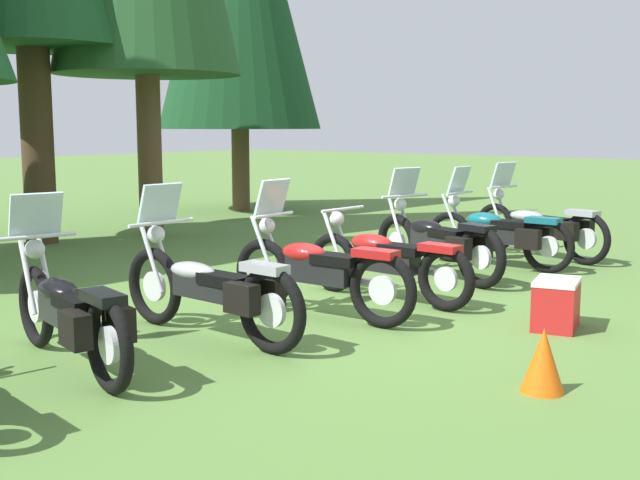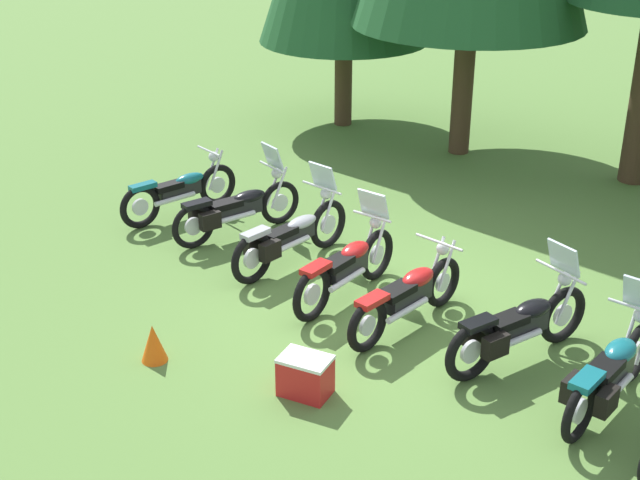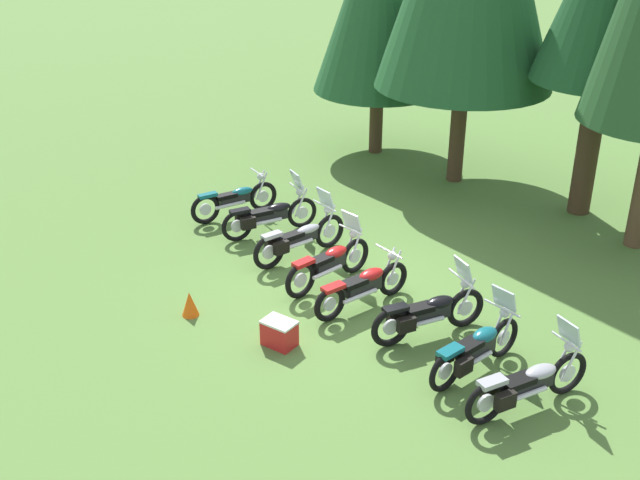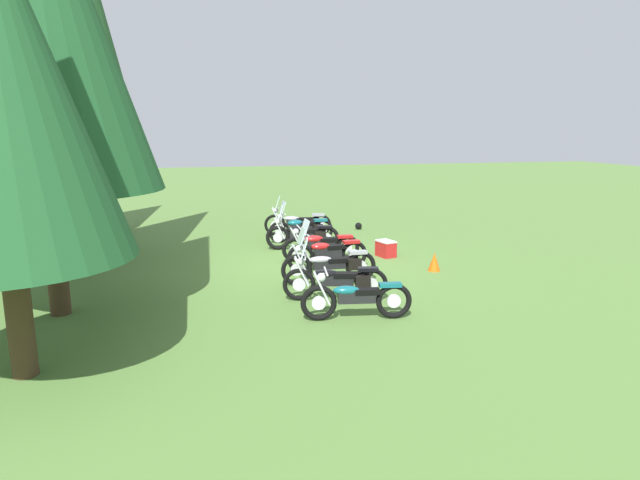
{
  "view_description": "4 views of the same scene",
  "coord_description": "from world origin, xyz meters",
  "px_view_note": "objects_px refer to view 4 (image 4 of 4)",
  "views": [
    {
      "loc": [
        -6.65,
        -5.14,
        1.93
      ],
      "look_at": [
        0.28,
        0.57,
        0.64
      ],
      "focal_mm": 44.73,
      "sensor_mm": 36.0,
      "label": 1
    },
    {
      "loc": [
        6.14,
        -8.29,
        5.8
      ],
      "look_at": [
        -1.19,
        0.06,
        0.61
      ],
      "focal_mm": 49.45,
      "sensor_mm": 36.0,
      "label": 2
    },
    {
      "loc": [
        9.79,
        -8.86,
        7.66
      ],
      "look_at": [
        -0.84,
        -0.11,
        0.86
      ],
      "focal_mm": 44.06,
      "sensor_mm": 36.0,
      "label": 3
    },
    {
      "loc": [
        -14.19,
        3.28,
        3.68
      ],
      "look_at": [
        -0.82,
        0.14,
        0.87
      ],
      "focal_mm": 30.69,
      "sensor_mm": 36.0,
      "label": 4
    }
  ],
  "objects_px": {
    "pine_tree_1": "(30,1)",
    "dropped_helmet": "(358,226)",
    "motorcycle_3": "(327,252)",
    "pine_tree_4": "(48,78)",
    "pine_tree_3": "(74,18)",
    "motorcycle_5": "(303,235)",
    "motorcycle_1": "(337,279)",
    "picnic_cooler": "(386,249)",
    "traffic_cone": "(434,262)",
    "pine_tree_2": "(36,55)",
    "motorcycle_7": "(299,222)",
    "motorcycle_2": "(330,264)",
    "motorcycle_0": "(356,298)",
    "motorcycle_6": "(302,227)",
    "motorcycle_4": "(320,245)"
  },
  "relations": [
    {
      "from": "pine_tree_1",
      "to": "pine_tree_4",
      "type": "relative_size",
      "value": 1.07
    },
    {
      "from": "motorcycle_3",
      "to": "traffic_cone",
      "type": "height_order",
      "value": "motorcycle_3"
    },
    {
      "from": "pine_tree_2",
      "to": "pine_tree_3",
      "type": "xyz_separation_m",
      "value": [
        1.81,
        -0.6,
        1.18
      ]
    },
    {
      "from": "motorcycle_7",
      "to": "pine_tree_3",
      "type": "height_order",
      "value": "pine_tree_3"
    },
    {
      "from": "pine_tree_1",
      "to": "dropped_helmet",
      "type": "xyz_separation_m",
      "value": [
        7.65,
        -8.65,
        -5.81
      ]
    },
    {
      "from": "motorcycle_3",
      "to": "pine_tree_1",
      "type": "distance_m",
      "value": 8.45
    },
    {
      "from": "motorcycle_3",
      "to": "pine_tree_4",
      "type": "height_order",
      "value": "pine_tree_4"
    },
    {
      "from": "pine_tree_1",
      "to": "traffic_cone",
      "type": "height_order",
      "value": "pine_tree_1"
    },
    {
      "from": "pine_tree_3",
      "to": "pine_tree_4",
      "type": "xyz_separation_m",
      "value": [
        3.85,
        1.62,
        -1.25
      ]
    },
    {
      "from": "motorcycle_0",
      "to": "motorcycle_5",
      "type": "xyz_separation_m",
      "value": [
        6.37,
        -0.25,
        0.04
      ]
    },
    {
      "from": "motorcycle_2",
      "to": "pine_tree_3",
      "type": "xyz_separation_m",
      "value": [
        4.14,
        6.02,
        6.09
      ]
    },
    {
      "from": "motorcycle_2",
      "to": "motorcycle_7",
      "type": "xyz_separation_m",
      "value": [
        6.13,
        -0.42,
        0.0
      ]
    },
    {
      "from": "traffic_cone",
      "to": "motorcycle_6",
      "type": "bearing_deg",
      "value": 30.44
    },
    {
      "from": "pine_tree_3",
      "to": "picnic_cooler",
      "type": "bearing_deg",
      "value": -102.18
    },
    {
      "from": "pine_tree_2",
      "to": "motorcycle_0",
      "type": "bearing_deg",
      "value": -127.28
    },
    {
      "from": "motorcycle_6",
      "to": "traffic_cone",
      "type": "bearing_deg",
      "value": 119.49
    },
    {
      "from": "pine_tree_3",
      "to": "motorcycle_4",
      "type": "bearing_deg",
      "value": -106.0
    },
    {
      "from": "motorcycle_2",
      "to": "pine_tree_2",
      "type": "xyz_separation_m",
      "value": [
        2.33,
        6.62,
        4.91
      ]
    },
    {
      "from": "pine_tree_3",
      "to": "motorcycle_5",
      "type": "bearing_deg",
      "value": -93.37
    },
    {
      "from": "pine_tree_1",
      "to": "dropped_helmet",
      "type": "relative_size",
      "value": 36.6
    },
    {
      "from": "motorcycle_5",
      "to": "picnic_cooler",
      "type": "xyz_separation_m",
      "value": [
        -1.43,
        -2.17,
        -0.24
      ]
    },
    {
      "from": "motorcycle_1",
      "to": "motorcycle_2",
      "type": "height_order",
      "value": "motorcycle_2"
    },
    {
      "from": "picnic_cooler",
      "to": "traffic_cone",
      "type": "bearing_deg",
      "value": -159.53
    },
    {
      "from": "picnic_cooler",
      "to": "pine_tree_4",
      "type": "bearing_deg",
      "value": 60.33
    },
    {
      "from": "picnic_cooler",
      "to": "traffic_cone",
      "type": "relative_size",
      "value": 1.36
    },
    {
      "from": "pine_tree_2",
      "to": "pine_tree_3",
      "type": "height_order",
      "value": "pine_tree_3"
    },
    {
      "from": "motorcycle_5",
      "to": "motorcycle_6",
      "type": "xyz_separation_m",
      "value": [
        1.24,
        -0.21,
        0.0
      ]
    },
    {
      "from": "motorcycle_1",
      "to": "motorcycle_7",
      "type": "relative_size",
      "value": 0.98
    },
    {
      "from": "motorcycle_2",
      "to": "motorcycle_4",
      "type": "relative_size",
      "value": 1.05
    },
    {
      "from": "pine_tree_1",
      "to": "dropped_helmet",
      "type": "distance_m",
      "value": 12.92
    },
    {
      "from": "motorcycle_0",
      "to": "motorcycle_1",
      "type": "xyz_separation_m",
      "value": [
        1.26,
        0.05,
        0.03
      ]
    },
    {
      "from": "motorcycle_4",
      "to": "pine_tree_1",
      "type": "height_order",
      "value": "pine_tree_1"
    },
    {
      "from": "dropped_helmet",
      "to": "motorcycle_5",
      "type": "bearing_deg",
      "value": 137.65
    },
    {
      "from": "motorcycle_3",
      "to": "motorcycle_5",
      "type": "height_order",
      "value": "motorcycle_5"
    },
    {
      "from": "motorcycle_6",
      "to": "pine_tree_3",
      "type": "bearing_deg",
      "value": 7.01
    },
    {
      "from": "pine_tree_3",
      "to": "motorcycle_2",
      "type": "bearing_deg",
      "value": -124.53
    },
    {
      "from": "dropped_helmet",
      "to": "motorcycle_4",
      "type": "bearing_deg",
      "value": 150.54
    },
    {
      "from": "motorcycle_2",
      "to": "motorcycle_4",
      "type": "height_order",
      "value": "motorcycle_2"
    },
    {
      "from": "pine_tree_2",
      "to": "pine_tree_3",
      "type": "relative_size",
      "value": 0.74
    },
    {
      "from": "motorcycle_2",
      "to": "motorcycle_3",
      "type": "xyz_separation_m",
      "value": [
        1.26,
        -0.22,
        0.01
      ]
    },
    {
      "from": "motorcycle_2",
      "to": "pine_tree_4",
      "type": "xyz_separation_m",
      "value": [
        7.99,
        7.63,
        4.84
      ]
    },
    {
      "from": "motorcycle_2",
      "to": "motorcycle_3",
      "type": "distance_m",
      "value": 1.27
    },
    {
      "from": "motorcycle_3",
      "to": "dropped_helmet",
      "type": "xyz_separation_m",
      "value": [
        5.48,
        -2.57,
        -0.36
      ]
    },
    {
      "from": "motorcycle_0",
      "to": "pine_tree_1",
      "type": "bearing_deg",
      "value": -8.05
    },
    {
      "from": "motorcycle_6",
      "to": "pine_tree_4",
      "type": "bearing_deg",
      "value": -21.45
    },
    {
      "from": "pine_tree_4",
      "to": "traffic_cone",
      "type": "bearing_deg",
      "value": -125.21
    },
    {
      "from": "motorcycle_3",
      "to": "pine_tree_4",
      "type": "distance_m",
      "value": 11.42
    },
    {
      "from": "motorcycle_6",
      "to": "motorcycle_4",
      "type": "bearing_deg",
      "value": 88.94
    },
    {
      "from": "motorcycle_0",
      "to": "motorcycle_6",
      "type": "distance_m",
      "value": 7.63
    },
    {
      "from": "motorcycle_5",
      "to": "motorcycle_1",
      "type": "bearing_deg",
      "value": 101.72
    }
  ]
}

